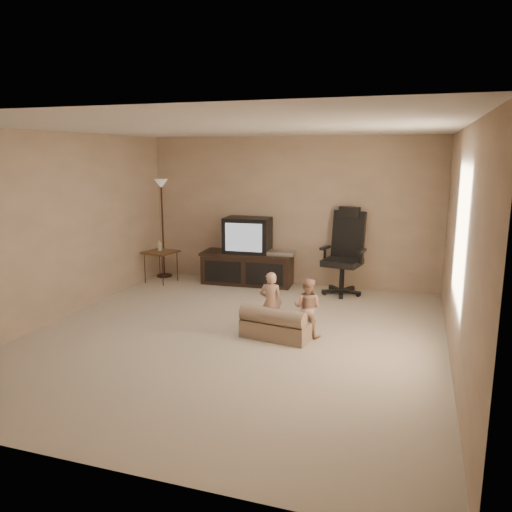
{
  "coord_description": "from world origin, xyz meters",
  "views": [
    {
      "loc": [
        2.07,
        -5.44,
        2.21
      ],
      "look_at": [
        0.09,
        0.6,
        0.91
      ],
      "focal_mm": 35.0,
      "sensor_mm": 36.0,
      "label": 1
    }
  ],
  "objects_px": {
    "office_chair": "(344,263)",
    "toddler_left": "(271,302)",
    "tv_stand": "(248,256)",
    "side_table": "(160,252)",
    "floor_lamp": "(162,206)",
    "child_sofa": "(276,325)",
    "toddler_right": "(307,307)"
  },
  "relations": [
    {
      "from": "tv_stand",
      "to": "toddler_left",
      "type": "bearing_deg",
      "value": -67.65
    },
    {
      "from": "side_table",
      "to": "toddler_right",
      "type": "relative_size",
      "value": 1.01
    },
    {
      "from": "office_chair",
      "to": "toddler_left",
      "type": "relative_size",
      "value": 1.76
    },
    {
      "from": "child_sofa",
      "to": "toddler_right",
      "type": "bearing_deg",
      "value": 35.68
    },
    {
      "from": "tv_stand",
      "to": "side_table",
      "type": "height_order",
      "value": "tv_stand"
    },
    {
      "from": "office_chair",
      "to": "toddler_right",
      "type": "xyz_separation_m",
      "value": [
        -0.14,
        -2.09,
        -0.13
      ]
    },
    {
      "from": "tv_stand",
      "to": "toddler_left",
      "type": "xyz_separation_m",
      "value": [
        1.06,
        -2.2,
        -0.09
      ]
    },
    {
      "from": "tv_stand",
      "to": "side_table",
      "type": "bearing_deg",
      "value": -169.28
    },
    {
      "from": "side_table",
      "to": "child_sofa",
      "type": "xyz_separation_m",
      "value": [
        2.66,
        -2.0,
        -0.37
      ]
    },
    {
      "from": "floor_lamp",
      "to": "tv_stand",
      "type": "bearing_deg",
      "value": -0.22
    },
    {
      "from": "tv_stand",
      "to": "toddler_left",
      "type": "height_order",
      "value": "tv_stand"
    },
    {
      "from": "side_table",
      "to": "child_sofa",
      "type": "bearing_deg",
      "value": -36.87
    },
    {
      "from": "toddler_right",
      "to": "tv_stand",
      "type": "bearing_deg",
      "value": -48.67
    },
    {
      "from": "side_table",
      "to": "floor_lamp",
      "type": "height_order",
      "value": "floor_lamp"
    },
    {
      "from": "toddler_right",
      "to": "office_chair",
      "type": "bearing_deg",
      "value": -87.21
    },
    {
      "from": "floor_lamp",
      "to": "child_sofa",
      "type": "distance_m",
      "value": 3.84
    },
    {
      "from": "side_table",
      "to": "toddler_left",
      "type": "xyz_separation_m",
      "value": [
        2.54,
        -1.83,
        -0.14
      ]
    },
    {
      "from": "toddler_left",
      "to": "toddler_right",
      "type": "relative_size",
      "value": 1.06
    },
    {
      "from": "side_table",
      "to": "toddler_left",
      "type": "relative_size",
      "value": 0.95
    },
    {
      "from": "office_chair",
      "to": "toddler_left",
      "type": "distance_m",
      "value": 2.19
    },
    {
      "from": "office_chair",
      "to": "floor_lamp",
      "type": "relative_size",
      "value": 0.78
    },
    {
      "from": "child_sofa",
      "to": "side_table",
      "type": "bearing_deg",
      "value": 151.88
    },
    {
      "from": "tv_stand",
      "to": "toddler_right",
      "type": "height_order",
      "value": "tv_stand"
    },
    {
      "from": "tv_stand",
      "to": "child_sofa",
      "type": "bearing_deg",
      "value": -66.92
    },
    {
      "from": "tv_stand",
      "to": "side_table",
      "type": "relative_size",
      "value": 2.21
    },
    {
      "from": "child_sofa",
      "to": "toddler_left",
      "type": "height_order",
      "value": "toddler_left"
    },
    {
      "from": "floor_lamp",
      "to": "toddler_left",
      "type": "xyz_separation_m",
      "value": [
        2.69,
        -2.21,
        -0.9
      ]
    },
    {
      "from": "tv_stand",
      "to": "office_chair",
      "type": "distance_m",
      "value": 1.66
    },
    {
      "from": "floor_lamp",
      "to": "child_sofa",
      "type": "bearing_deg",
      "value": -40.21
    },
    {
      "from": "side_table",
      "to": "tv_stand",
      "type": "bearing_deg",
      "value": 14.0
    },
    {
      "from": "floor_lamp",
      "to": "office_chair",
      "type": "bearing_deg",
      "value": -1.8
    },
    {
      "from": "child_sofa",
      "to": "toddler_left",
      "type": "xyz_separation_m",
      "value": [
        -0.12,
        0.16,
        0.23
      ]
    }
  ]
}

